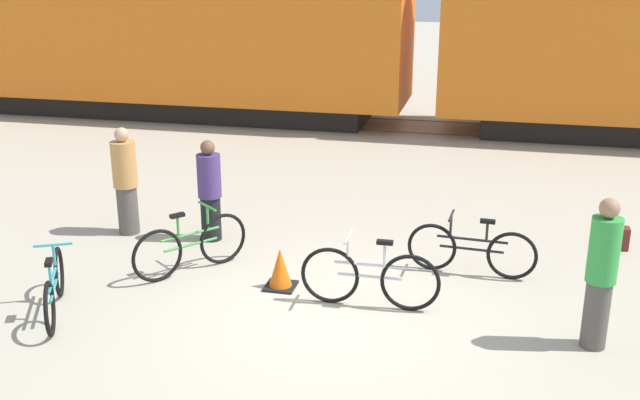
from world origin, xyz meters
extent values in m
plane|color=#B2A893|center=(0.00, 0.00, 0.00)|extent=(80.00, 80.00, 0.00)
cube|color=black|center=(-6.86, 10.52, 0.28)|extent=(10.79, 2.17, 0.55)
cube|color=orange|center=(-6.86, 10.52, 2.15)|extent=(12.85, 2.89, 3.20)
cube|color=#4C4238|center=(0.00, 9.80, 0.01)|extent=(66.01, 0.07, 0.01)
cube|color=#4C4238|center=(0.00, 11.23, 0.01)|extent=(66.01, 0.07, 0.01)
torus|color=black|center=(-3.52, -0.31, 0.33)|extent=(0.33, 0.61, 0.65)
torus|color=black|center=(-3.05, -1.27, 0.33)|extent=(0.33, 0.61, 0.65)
cylinder|color=teal|center=(-3.29, -0.79, 0.49)|extent=(0.45, 0.86, 0.04)
cylinder|color=teal|center=(-3.29, -0.79, 0.36)|extent=(0.41, 0.78, 0.04)
cylinder|color=teal|center=(-3.21, -0.96, 0.63)|extent=(0.04, 0.04, 0.27)
cube|color=black|center=(-3.21, -0.96, 0.76)|extent=(0.16, 0.21, 0.05)
cylinder|color=teal|center=(-3.42, -0.53, 0.64)|extent=(0.04, 0.04, 0.30)
cylinder|color=teal|center=(-3.42, -0.53, 0.79)|extent=(0.43, 0.23, 0.03)
torus|color=black|center=(-0.10, 0.28, 0.37)|extent=(0.75, 0.06, 0.74)
torus|color=black|center=(0.91, 0.29, 0.37)|extent=(0.75, 0.06, 0.74)
cylinder|color=silver|center=(0.41, 0.28, 0.56)|extent=(0.89, 0.05, 0.04)
cylinder|color=silver|center=(0.41, 0.28, 0.41)|extent=(0.80, 0.05, 0.04)
cylinder|color=silver|center=(0.58, 0.29, 0.72)|extent=(0.04, 0.04, 0.31)
cube|color=black|center=(0.58, 0.29, 0.88)|extent=(0.20, 0.08, 0.05)
cylinder|color=silver|center=(0.13, 0.28, 0.74)|extent=(0.04, 0.04, 0.35)
cylinder|color=silver|center=(0.13, 0.28, 0.91)|extent=(0.04, 0.46, 0.03)
torus|color=black|center=(-1.84, 1.16, 0.37)|extent=(0.50, 0.61, 0.74)
torus|color=black|center=(-2.48, 0.37, 0.37)|extent=(0.50, 0.61, 0.74)
cylinder|color=#338C38|center=(-2.16, 0.77, 0.56)|extent=(0.58, 0.72, 0.04)
cylinder|color=#338C38|center=(-2.16, 0.77, 0.40)|extent=(0.53, 0.66, 0.04)
cylinder|color=#338C38|center=(-2.27, 0.63, 0.71)|extent=(0.04, 0.04, 0.31)
cube|color=black|center=(-2.27, 0.63, 0.87)|extent=(0.19, 0.21, 0.05)
cylinder|color=#338C38|center=(-1.99, 0.99, 0.73)|extent=(0.04, 0.04, 0.34)
cylinder|color=#338C38|center=(-1.99, 0.99, 0.90)|extent=(0.38, 0.31, 0.03)
torus|color=black|center=(1.05, 1.61, 0.34)|extent=(0.68, 0.10, 0.68)
torus|color=black|center=(2.13, 1.54, 0.34)|extent=(0.68, 0.10, 0.68)
cylinder|color=black|center=(1.59, 1.57, 0.51)|extent=(0.95, 0.10, 0.04)
cylinder|color=black|center=(1.59, 1.57, 0.37)|extent=(0.86, 0.09, 0.04)
cylinder|color=black|center=(1.78, 1.56, 0.65)|extent=(0.04, 0.04, 0.28)
cube|color=black|center=(1.78, 1.56, 0.79)|extent=(0.20, 0.09, 0.05)
cylinder|color=black|center=(1.29, 1.59, 0.67)|extent=(0.04, 0.04, 0.31)
cylinder|color=black|center=(1.29, 1.59, 0.83)|extent=(0.06, 0.46, 0.03)
cylinder|color=#514C47|center=(3.02, -0.12, 0.40)|extent=(0.28, 0.28, 0.80)
cylinder|color=green|center=(3.02, -0.12, 1.17)|extent=(0.33, 0.33, 0.74)
sphere|color=#A37556|center=(3.02, -0.12, 1.64)|extent=(0.22, 0.22, 0.22)
cylinder|color=black|center=(-2.35, 2.00, 0.34)|extent=(0.30, 0.30, 0.69)
cylinder|color=#473370|center=(-2.35, 2.00, 1.02)|extent=(0.36, 0.36, 0.66)
sphere|color=brown|center=(-2.35, 2.00, 1.46)|extent=(0.22, 0.22, 0.22)
cylinder|color=#514C47|center=(-3.71, 1.96, 0.38)|extent=(0.32, 0.32, 0.76)
cylinder|color=tan|center=(-3.71, 1.96, 1.12)|extent=(0.38, 0.38, 0.71)
sphere|color=tan|center=(-3.71, 1.96, 1.59)|extent=(0.22, 0.22, 0.22)
cube|color=maroon|center=(3.70, 3.02, 0.17)|extent=(0.28, 0.20, 0.34)
cube|color=black|center=(-0.83, 0.57, 0.01)|extent=(0.40, 0.40, 0.03)
cone|color=orange|center=(-0.83, 0.57, 0.28)|extent=(0.32, 0.32, 0.55)
camera|label=1|loc=(1.76, -8.09, 4.23)|focal=42.00mm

